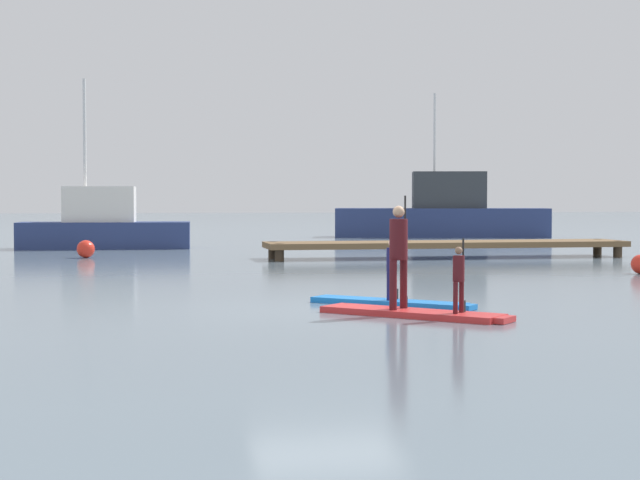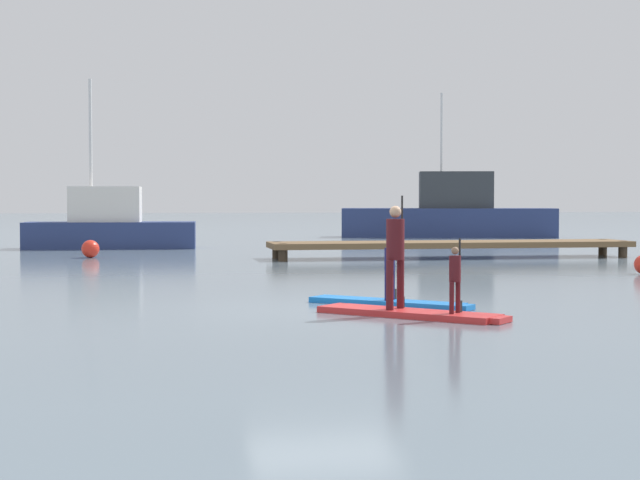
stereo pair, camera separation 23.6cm
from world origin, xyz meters
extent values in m
plane|color=slate|center=(0.00, 0.00, 0.00)|extent=(240.00, 240.00, 0.00)
cube|color=blue|center=(1.18, 0.41, 0.05)|extent=(2.49, 2.30, 0.10)
cube|color=blue|center=(2.28, -0.56, 0.05)|extent=(0.44, 0.45, 0.09)
cylinder|color=#19194C|center=(1.31, 0.45, 0.35)|extent=(0.08, 0.08, 0.50)
cylinder|color=#19194C|center=(1.16, 0.29, 0.35)|extent=(0.08, 0.08, 0.50)
cylinder|color=#19194C|center=(1.23, 0.37, 0.80)|extent=(0.26, 0.26, 0.41)
sphere|color=beige|center=(1.23, 0.37, 1.09)|extent=(0.12, 0.12, 0.12)
cylinder|color=black|center=(1.34, 0.49, 0.68)|extent=(0.03, 0.03, 1.16)
cube|color=black|center=(1.34, 0.49, 0.19)|extent=(0.12, 0.12, 0.18)
cube|color=red|center=(1.13, -1.21, 0.05)|extent=(2.64, 2.59, 0.10)
cube|color=red|center=(2.25, -2.29, 0.05)|extent=(0.51, 0.51, 0.09)
cylinder|color=#4C1419|center=(1.09, -0.93, 0.49)|extent=(0.12, 0.12, 0.79)
cylinder|color=#4C1419|center=(0.85, -1.17, 0.49)|extent=(0.12, 0.12, 0.79)
cylinder|color=#4C1419|center=(0.97, -1.05, 1.21)|extent=(0.41, 0.41, 0.65)
sphere|color=tan|center=(0.97, -1.05, 1.65)|extent=(0.19, 0.19, 0.19)
cylinder|color=black|center=(1.12, -0.90, 1.00)|extent=(0.03, 0.03, 1.81)
cube|color=black|center=(1.12, -0.90, 0.19)|extent=(0.12, 0.12, 0.18)
cylinder|color=#4C1419|center=(1.80, -1.71, 0.34)|extent=(0.07, 0.07, 0.49)
cylinder|color=#4C1419|center=(1.65, -1.86, 0.34)|extent=(0.07, 0.07, 0.49)
cylinder|color=#4C1419|center=(1.73, -1.78, 0.79)|extent=(0.25, 0.25, 0.40)
sphere|color=#8C664C|center=(1.73, -1.78, 1.06)|extent=(0.12, 0.12, 0.12)
cylinder|color=black|center=(1.84, -1.67, 0.67)|extent=(0.03, 0.03, 1.15)
cube|color=black|center=(1.84, -1.67, 0.19)|extent=(0.12, 0.12, 0.18)
cube|color=navy|center=(11.70, 30.51, 0.70)|extent=(10.60, 4.77, 1.41)
cube|color=#33383D|center=(12.07, 30.43, 2.30)|extent=(3.82, 2.44, 1.78)
cylinder|color=silver|center=(11.38, 30.59, 5.11)|extent=(0.12, 0.12, 3.83)
cube|color=navy|center=(-4.18, 21.88, 0.50)|extent=(6.43, 2.30, 1.00)
cube|color=white|center=(-4.37, 21.90, 1.66)|extent=(2.71, 1.56, 1.33)
cylinder|color=silver|center=(-4.90, 21.93, 4.33)|extent=(0.12, 0.12, 4.01)
cube|color=brown|center=(6.58, 13.76, 0.43)|extent=(11.50, 2.01, 0.18)
cylinder|color=#473828|center=(1.13, 13.05, 0.26)|extent=(0.28, 0.28, 0.52)
cylinder|color=#473828|center=(1.13, 14.46, 0.26)|extent=(0.28, 0.28, 0.52)
cylinder|color=#473828|center=(12.03, 13.05, 0.26)|extent=(0.28, 0.28, 0.52)
cylinder|color=#473828|center=(12.03, 14.46, 0.26)|extent=(0.28, 0.28, 0.52)
sphere|color=red|center=(-4.63, 15.87, 0.28)|extent=(0.56, 0.56, 0.56)
camera|label=1|loc=(-3.21, -16.40, 1.85)|focal=56.10mm
camera|label=2|loc=(-2.97, -16.44, 1.85)|focal=56.10mm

